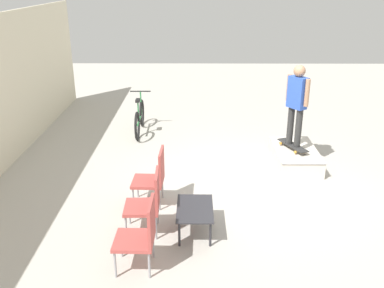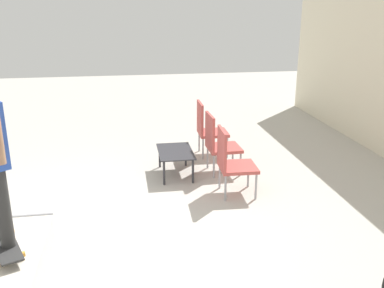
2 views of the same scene
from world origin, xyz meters
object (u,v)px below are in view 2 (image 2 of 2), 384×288
coffee_table (175,154)px  skateboard_on_ramp (5,242)px  patio_chair_center (218,142)px  skate_ramp_box (0,267)px  patio_chair_left (207,127)px  patio_chair_right (231,160)px

coffee_table → skateboard_on_ramp: bearing=-38.5°
coffee_table → patio_chair_center: size_ratio=0.87×
skate_ramp_box → patio_chair_left: bearing=140.9°
patio_chair_left → patio_chair_right: same height
skateboard_on_ramp → patio_chair_center: bearing=110.0°
coffee_table → patio_chair_right: bearing=38.9°
patio_chair_left → skate_ramp_box: bearing=142.0°
patio_chair_right → patio_chair_left: bearing=2.1°
coffee_table → patio_chair_right: size_ratio=0.87×
skate_ramp_box → patio_chair_right: 3.25m
skate_ramp_box → patio_chair_left: patio_chair_left is taller
patio_chair_left → skateboard_on_ramp: bearing=142.6°
skateboard_on_ramp → patio_chair_left: patio_chair_left is taller
skate_ramp_box → coffee_table: size_ratio=1.74×
skateboard_on_ramp → patio_chair_left: 4.32m
patio_chair_center → patio_chair_right: bearing=178.2°
patio_chair_right → patio_chair_center: bearing=2.1°
coffee_table → patio_chair_left: (-0.87, 0.70, 0.17)m
skate_ramp_box → skateboard_on_ramp: (-0.02, 0.07, 0.26)m
skate_ramp_box → skateboard_on_ramp: skateboard_on_ramp is taller
skate_ramp_box → patio_chair_right: patio_chair_right is taller
skateboard_on_ramp → patio_chair_left: (-3.38, 2.69, 0.10)m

